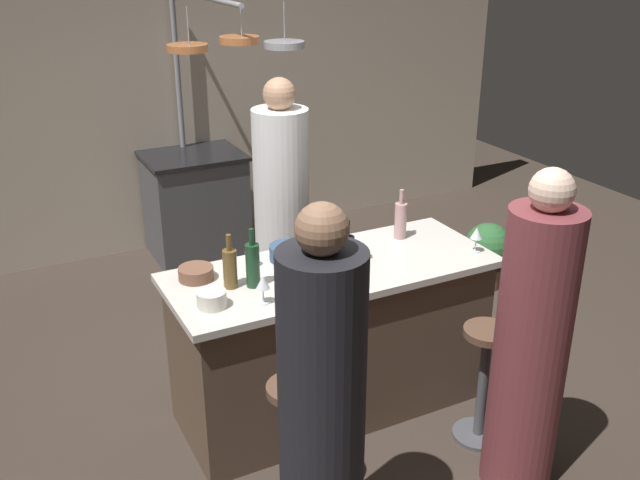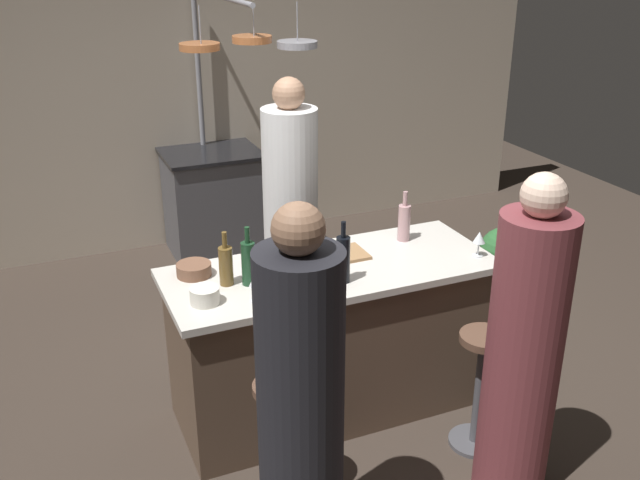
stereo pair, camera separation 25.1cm
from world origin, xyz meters
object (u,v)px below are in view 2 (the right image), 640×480
Objects in this scene: wine_bottle_rose at (404,222)px; mixing_bowl_ceramic at (205,296)px; wine_glass_by_chef at (256,282)px; wine_bottle_white at (307,247)px; pepper_mill at (313,265)px; wine_bottle_amber at (226,265)px; wine_bottle_green at (248,262)px; bar_stool_right at (480,385)px; wine_glass_near_right_guest at (250,246)px; guest_right at (523,356)px; wine_glass_near_left_guest at (479,239)px; bar_stool_left at (282,439)px; wine_bottle_dark at (343,258)px; guest_left at (301,412)px; chef at (291,216)px; mixing_bowl_blue at (288,252)px; cutting_board at (338,255)px; mixing_bowl_wooden at (194,270)px; stove_range at (214,202)px; potted_plant at (503,256)px.

mixing_bowl_ceramic is (-1.27, -0.31, -0.07)m from wine_bottle_rose.
wine_bottle_white is at bearing 34.69° from wine_glass_by_chef.
wine_bottle_amber is at bearing 157.68° from pepper_mill.
wine_bottle_green is 0.20m from wine_glass_by_chef.
wine_glass_by_chef is at bearing -168.43° from pepper_mill.
bar_stool_right is 4.66× the size of wine_glass_near_right_guest.
wine_bottle_rose is at bearing 89.96° from guest_right.
wine_glass_by_chef is at bearing -71.12° from wine_bottle_amber.
wine_bottle_rose is 1.31m from mixing_bowl_ceramic.
guest_right reaches higher than wine_glass_near_left_guest.
bar_stool_left is at bearing -99.30° from wine_glass_near_right_guest.
wine_bottle_dark is 1.15× the size of wine_bottle_amber.
guest_left reaches higher than wine_bottle_amber.
wine_glass_by_chef is at bearing -18.28° from mixing_bowl_ceramic.
guest_left is 1.13m from wine_bottle_white.
wine_glass_by_chef is at bearing -97.70° from wine_bottle_green.
wine_bottle_amber is at bearing 158.91° from wine_bottle_green.
wine_bottle_amber is at bearing -126.32° from chef.
wine_bottle_green is 0.24m from wine_glass_near_right_guest.
mixing_bowl_blue is at bearing 178.38° from wine_bottle_rose.
chef reaches higher than wine_bottle_white.
wine_glass_near_left_guest is at bearing 29.57° from guest_left.
wine_bottle_green reaches higher than cutting_board.
guest_left reaches higher than wine_glass_near_left_guest.
mixing_bowl_wooden is (-0.69, 0.37, -0.10)m from wine_bottle_dark.
mixing_bowl_wooden is (-1.24, 1.16, 0.17)m from guest_right.
wine_glass_by_chef reaches higher than stove_range.
wine_bottle_rose is (0.71, 0.32, 0.01)m from pepper_mill.
wine_bottle_green is (-1.01, 0.95, 0.26)m from guest_right.
wine_glass_near_right_guest is at bearing 45.07° from mixing_bowl_ceramic.
wine_glass_near_right_guest is (-2.19, -0.62, 0.71)m from potted_plant.
wine_glass_near_left_guest is (0.98, -0.04, 0.00)m from pepper_mill.
cutting_board is 0.79m from wine_glass_near_left_guest.
pepper_mill is 1.44× the size of wine_glass_near_right_guest.
bar_stool_right is 1.62m from mixing_bowl_wooden.
cutting_board reaches higher than stove_range.
wine_bottle_rose is 1.25m from mixing_bowl_wooden.
potted_plant is at bearing 22.17° from wine_bottle_white.
potted_plant is 2.78m from mixing_bowl_ceramic.
pepper_mill is 1.44× the size of wine_glass_near_left_guest.
mixing_bowl_wooden is at bearing -176.53° from wine_glass_near_right_guest.
stove_range is 2.34m from wine_glass_near_right_guest.
mixing_bowl_wooden reaches higher than bar_stool_left.
wine_bottle_white is at bearing 136.67° from bar_stool_right.
bar_stool_left is 2.04× the size of wine_bottle_dark.
bar_stool_left is 0.94m from wine_bottle_dark.
wine_glass_by_chef is at bearing -62.55° from mixing_bowl_wooden.
wine_bottle_white is (0.40, 0.67, 0.64)m from bar_stool_left.
potted_plant is 1.58m from wine_glass_near_left_guest.
wine_glass_by_chef reaches higher than bar_stool_left.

